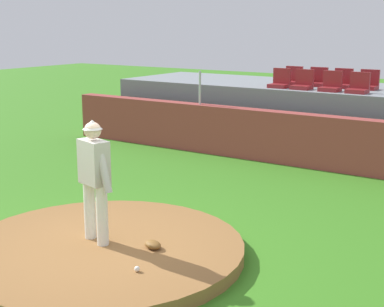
# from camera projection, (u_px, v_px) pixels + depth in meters

# --- Properties ---
(ground_plane) EXTENTS (60.00, 60.00, 0.00)m
(ground_plane) POSITION_uv_depth(u_px,v_px,m) (103.00, 256.00, 8.35)
(ground_plane) COLOR #3A7F1E
(pitchers_mound) EXTENTS (4.14, 4.14, 0.19)m
(pitchers_mound) POSITION_uv_depth(u_px,v_px,m) (102.00, 250.00, 8.33)
(pitchers_mound) COLOR olive
(pitchers_mound) RESTS_ON ground_plane
(pitcher) EXTENTS (0.86, 0.39, 1.81)m
(pitcher) POSITION_uv_depth(u_px,v_px,m) (94.00, 172.00, 8.17)
(pitcher) COLOR white
(pitcher) RESTS_ON pitchers_mound
(baseball) EXTENTS (0.07, 0.07, 0.07)m
(baseball) POSITION_uv_depth(u_px,v_px,m) (137.00, 269.00, 7.36)
(baseball) COLOR white
(baseball) RESTS_ON pitchers_mound
(fielding_glove) EXTENTS (0.35, 0.30, 0.11)m
(fielding_glove) POSITION_uv_depth(u_px,v_px,m) (153.00, 245.00, 8.12)
(fielding_glove) COLOR brown
(fielding_glove) RESTS_ON pitchers_mound
(brick_barrier) EXTENTS (13.50, 0.40, 1.25)m
(brick_barrier) POSITION_uv_depth(u_px,v_px,m) (294.00, 139.00, 13.65)
(brick_barrier) COLOR #9D3F3A
(brick_barrier) RESTS_ON ground_plane
(fence_post_left) EXTENTS (0.06, 0.06, 0.87)m
(fence_post_left) POSITION_uv_depth(u_px,v_px,m) (200.00, 88.00, 14.86)
(fence_post_left) COLOR silver
(fence_post_left) RESTS_ON brick_barrier
(bleacher_platform) EXTENTS (12.15, 3.24, 1.67)m
(bleacher_platform) POSITION_uv_depth(u_px,v_px,m) (330.00, 117.00, 15.55)
(bleacher_platform) COLOR gray
(bleacher_platform) RESTS_ON ground_plane
(stadium_chair_0) EXTENTS (0.48, 0.44, 0.50)m
(stadium_chair_0) POSITION_uv_depth(u_px,v_px,m) (280.00, 82.00, 15.01)
(stadium_chair_0) COLOR maroon
(stadium_chair_0) RESTS_ON bleacher_platform
(stadium_chair_1) EXTENTS (0.48, 0.44, 0.50)m
(stadium_chair_1) POSITION_uv_depth(u_px,v_px,m) (303.00, 83.00, 14.66)
(stadium_chair_1) COLOR maroon
(stadium_chair_1) RESTS_ON bleacher_platform
(stadium_chair_2) EXTENTS (0.48, 0.44, 0.50)m
(stadium_chair_2) POSITION_uv_depth(u_px,v_px,m) (331.00, 85.00, 14.23)
(stadium_chair_2) COLOR maroon
(stadium_chair_2) RESTS_ON bleacher_platform
(stadium_chair_3) EXTENTS (0.48, 0.44, 0.50)m
(stadium_chair_3) POSITION_uv_depth(u_px,v_px,m) (358.00, 87.00, 13.84)
(stadium_chair_3) COLOR maroon
(stadium_chair_3) RESTS_ON bleacher_platform
(stadium_chair_4) EXTENTS (0.48, 0.44, 0.50)m
(stadium_chair_4) POSITION_uv_depth(u_px,v_px,m) (293.00, 79.00, 15.72)
(stadium_chair_4) COLOR maroon
(stadium_chair_4) RESTS_ON bleacher_platform
(stadium_chair_5) EXTENTS (0.48, 0.44, 0.50)m
(stadium_chair_5) POSITION_uv_depth(u_px,v_px,m) (317.00, 80.00, 15.38)
(stadium_chair_5) COLOR maroon
(stadium_chair_5) RESTS_ON bleacher_platform
(stadium_chair_6) EXTENTS (0.48, 0.44, 0.50)m
(stadium_chair_6) POSITION_uv_depth(u_px,v_px,m) (342.00, 82.00, 14.96)
(stadium_chair_6) COLOR maroon
(stadium_chair_6) RESTS_ON bleacher_platform
(stadium_chair_7) EXTENTS (0.48, 0.44, 0.50)m
(stadium_chair_7) POSITION_uv_depth(u_px,v_px,m) (368.00, 83.00, 14.61)
(stadium_chair_7) COLOR maroon
(stadium_chair_7) RESTS_ON bleacher_platform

